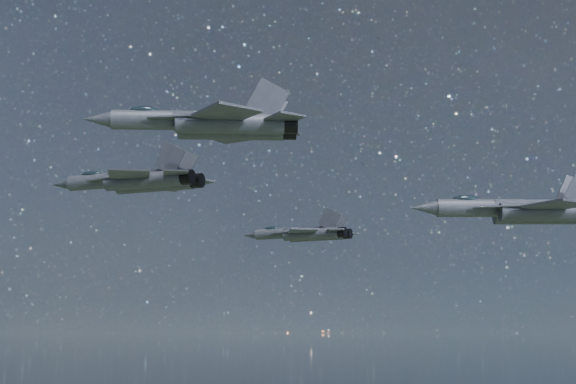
# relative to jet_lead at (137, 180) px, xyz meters

# --- Properties ---
(jet_lead) EXTENTS (16.58, 11.66, 4.19)m
(jet_lead) POSITION_rel_jet_lead_xyz_m (0.00, 0.00, 0.00)
(jet_lead) COLOR #393D48
(jet_left) EXTENTS (15.72, 10.87, 3.95)m
(jet_left) POSITION_rel_jet_lead_xyz_m (7.65, 31.81, -1.44)
(jet_left) COLOR #393D48
(jet_right) EXTENTS (17.38, 11.63, 4.40)m
(jet_right) POSITION_rel_jet_lead_xyz_m (11.32, -9.82, 2.11)
(jet_right) COLOR #393D48
(jet_slot) EXTENTS (18.32, 12.39, 4.61)m
(jet_slot) POSITION_rel_jet_lead_xyz_m (34.85, 6.79, -3.31)
(jet_slot) COLOR #393D48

